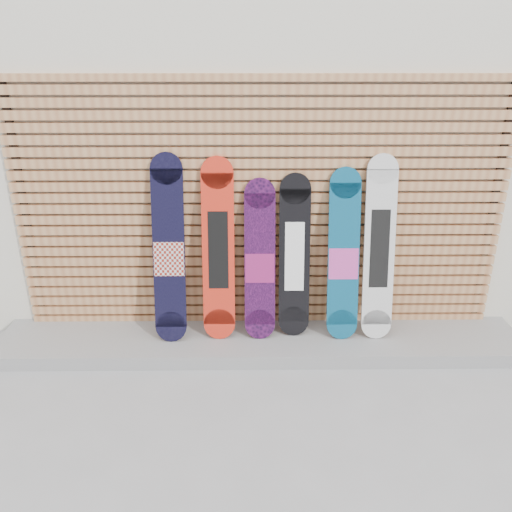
# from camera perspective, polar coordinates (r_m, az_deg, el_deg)

# --- Properties ---
(ground) EXTENTS (80.00, 80.00, 0.00)m
(ground) POSITION_cam_1_polar(r_m,az_deg,el_deg) (3.98, 2.88, -15.56)
(ground) COLOR gray
(ground) RESTS_ON ground
(building) EXTENTS (12.00, 5.00, 3.60)m
(building) POSITION_cam_1_polar(r_m,az_deg,el_deg) (6.72, 5.86, 16.51)
(building) COLOR beige
(building) RESTS_ON ground
(concrete_step) EXTENTS (4.60, 0.70, 0.12)m
(concrete_step) POSITION_cam_1_polar(r_m,az_deg,el_deg) (4.50, 0.47, -9.71)
(concrete_step) COLOR gray
(concrete_step) RESTS_ON ground
(slat_wall) EXTENTS (4.26, 0.08, 2.29)m
(slat_wall) POSITION_cam_1_polar(r_m,az_deg,el_deg) (4.30, 0.44, 5.53)
(slat_wall) COLOR #AF7449
(slat_wall) RESTS_ON ground
(snowboard_0) EXTENTS (0.27, 0.37, 1.58)m
(snowboard_0) POSITION_cam_1_polar(r_m,az_deg,el_deg) (4.25, -9.93, 0.58)
(snowboard_0) COLOR black
(snowboard_0) RESTS_ON concrete_step
(snowboard_1) EXTENTS (0.27, 0.33, 1.55)m
(snowboard_1) POSITION_cam_1_polar(r_m,az_deg,el_deg) (4.23, -4.33, 0.66)
(snowboard_1) COLOR red
(snowboard_1) RESTS_ON concrete_step
(snowboard_2) EXTENTS (0.26, 0.33, 1.37)m
(snowboard_2) POSITION_cam_1_polar(r_m,az_deg,el_deg) (4.25, 0.44, -0.60)
(snowboard_2) COLOR black
(snowboard_2) RESTS_ON concrete_step
(snowboard_3) EXTENTS (0.27, 0.28, 1.41)m
(snowboard_3) POSITION_cam_1_polar(r_m,az_deg,el_deg) (4.29, 4.41, -0.06)
(snowboard_3) COLOR black
(snowboard_3) RESTS_ON concrete_step
(snowboard_4) EXTENTS (0.27, 0.34, 1.46)m
(snowboard_4) POSITION_cam_1_polar(r_m,az_deg,el_deg) (4.30, 9.97, -0.04)
(snowboard_4) COLOR navy
(snowboard_4) RESTS_ON concrete_step
(snowboard_5) EXTENTS (0.26, 0.33, 1.57)m
(snowboard_5) POSITION_cam_1_polar(r_m,az_deg,el_deg) (4.35, 13.91, 0.81)
(snowboard_5) COLOR silver
(snowboard_5) RESTS_ON concrete_step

